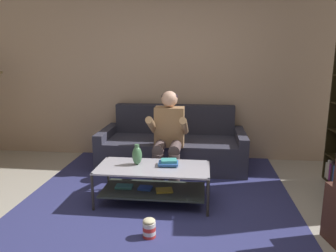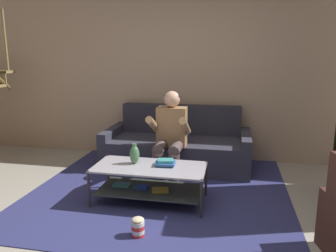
# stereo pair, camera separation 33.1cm
# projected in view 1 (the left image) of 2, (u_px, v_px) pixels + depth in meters

# --- Properties ---
(ground) EXTENTS (16.80, 16.80, 0.00)m
(ground) POSITION_uv_depth(u_px,v_px,m) (167.00, 236.00, 2.95)
(ground) COLOR #BDB6A7
(back_partition) EXTENTS (8.40, 0.12, 2.90)m
(back_partition) POSITION_uv_depth(u_px,v_px,m) (185.00, 65.00, 5.04)
(back_partition) COLOR #CBA88B
(back_partition) RESTS_ON ground
(couch) EXTENTS (2.07, 0.92, 0.86)m
(couch) POSITION_uv_depth(u_px,v_px,m) (173.00, 147.00, 4.80)
(couch) COLOR #363646
(couch) RESTS_ON ground
(person_seated_center) EXTENTS (0.50, 0.58, 1.15)m
(person_seated_center) POSITION_uv_depth(u_px,v_px,m) (168.00, 133.00, 4.20)
(person_seated_center) COLOR #5B4949
(person_seated_center) RESTS_ON ground
(coffee_table) EXTENTS (1.22, 0.58, 0.41)m
(coffee_table) POSITION_uv_depth(u_px,v_px,m) (153.00, 179.00, 3.58)
(coffee_table) COLOR #B5B2C1
(coffee_table) RESTS_ON ground
(area_rug) EXTENTS (3.00, 3.21, 0.01)m
(area_rug) POSITION_uv_depth(u_px,v_px,m) (163.00, 184.00, 4.12)
(area_rug) COLOR navy
(area_rug) RESTS_ON ground
(vase) EXTENTS (0.11, 0.11, 0.23)m
(vase) POSITION_uv_depth(u_px,v_px,m) (137.00, 155.00, 3.60)
(vase) COLOR #487B4F
(vase) RESTS_ON coffee_table
(book_stack) EXTENTS (0.22, 0.18, 0.07)m
(book_stack) POSITION_uv_depth(u_px,v_px,m) (168.00, 163.00, 3.58)
(book_stack) COLOR teal
(book_stack) RESTS_ON coffee_table
(popcorn_tub) EXTENTS (0.12, 0.12, 0.19)m
(popcorn_tub) POSITION_uv_depth(u_px,v_px,m) (149.00, 228.00, 2.91)
(popcorn_tub) COLOR red
(popcorn_tub) RESTS_ON ground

